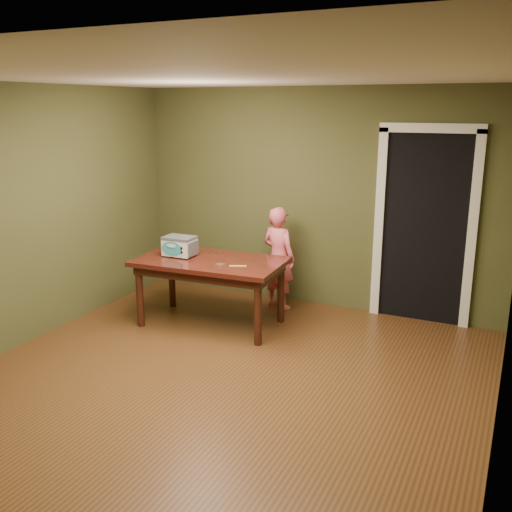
# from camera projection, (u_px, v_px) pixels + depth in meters

# --- Properties ---
(floor) EXTENTS (5.00, 5.00, 0.00)m
(floor) POSITION_uv_depth(u_px,v_px,m) (212.00, 389.00, 4.94)
(floor) COLOR brown
(floor) RESTS_ON ground
(room_shell) EXTENTS (4.52, 5.02, 2.61)m
(room_shell) POSITION_uv_depth(u_px,v_px,m) (207.00, 193.00, 4.50)
(room_shell) COLOR #474C28
(room_shell) RESTS_ON ground
(doorway) EXTENTS (1.10, 0.66, 2.25)m
(doorway) POSITION_uv_depth(u_px,v_px,m) (429.00, 224.00, 6.55)
(doorway) COLOR black
(doorway) RESTS_ON ground
(dining_table) EXTENTS (1.66, 1.00, 0.75)m
(dining_table) POSITION_uv_depth(u_px,v_px,m) (211.00, 268.00, 6.26)
(dining_table) COLOR #33100B
(dining_table) RESTS_ON floor
(toy_oven) EXTENTS (0.37, 0.25, 0.22)m
(toy_oven) POSITION_uv_depth(u_px,v_px,m) (180.00, 245.00, 6.34)
(toy_oven) COLOR #4C4F54
(toy_oven) RESTS_ON dining_table
(baking_pan) EXTENTS (0.10, 0.10, 0.02)m
(baking_pan) POSITION_uv_depth(u_px,v_px,m) (220.00, 265.00, 5.97)
(baking_pan) COLOR silver
(baking_pan) RESTS_ON dining_table
(spatula) EXTENTS (0.17, 0.10, 0.01)m
(spatula) POSITION_uv_depth(u_px,v_px,m) (238.00, 266.00, 5.96)
(spatula) COLOR #DCC15F
(spatula) RESTS_ON dining_table
(child) EXTENTS (0.52, 0.41, 1.24)m
(child) POSITION_uv_depth(u_px,v_px,m) (279.00, 258.00, 6.78)
(child) COLOR #EC6170
(child) RESTS_ON floor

